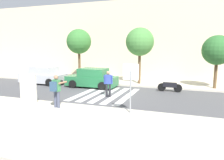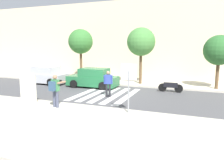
{
  "view_description": "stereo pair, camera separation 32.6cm",
  "coord_description": "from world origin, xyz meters",
  "px_view_note": "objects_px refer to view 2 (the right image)",
  "views": [
    {
      "loc": [
        5.51,
        -13.66,
        3.33
      ],
      "look_at": [
        0.6,
        -0.2,
        1.1
      ],
      "focal_mm": 35.0,
      "sensor_mm": 36.0,
      "label": 1
    },
    {
      "loc": [
        5.81,
        -13.55,
        3.33
      ],
      "look_at": [
        0.6,
        -0.2,
        1.1
      ],
      "focal_mm": 35.0,
      "sensor_mm": 36.0,
      "label": 2
    }
  ],
  "objects_px": {
    "street_tree_west": "(81,42)",
    "advertising_board": "(28,88)",
    "stop_sign": "(129,78)",
    "pedestrian_crossing": "(108,82)",
    "parked_car_green": "(93,78)",
    "photographer_with_backpack": "(55,88)",
    "motorcycle": "(170,86)",
    "parked_car_silver": "(45,75)",
    "street_tree_east": "(219,50)",
    "street_tree_center": "(141,42)"
  },
  "relations": [
    {
      "from": "parked_car_silver",
      "to": "street_tree_west",
      "type": "bearing_deg",
      "value": 48.83
    },
    {
      "from": "stop_sign",
      "to": "street_tree_east",
      "type": "bearing_deg",
      "value": 61.48
    },
    {
      "from": "photographer_with_backpack",
      "to": "parked_car_green",
      "type": "relative_size",
      "value": 0.42
    },
    {
      "from": "street_tree_west",
      "to": "advertising_board",
      "type": "relative_size",
      "value": 2.99
    },
    {
      "from": "parked_car_green",
      "to": "street_tree_west",
      "type": "distance_m",
      "value": 4.7
    },
    {
      "from": "parked_car_green",
      "to": "motorcycle",
      "type": "bearing_deg",
      "value": 2.8
    },
    {
      "from": "parked_car_silver",
      "to": "street_tree_west",
      "type": "xyz_separation_m",
      "value": [
        2.25,
        2.58,
        3.01
      ]
    },
    {
      "from": "street_tree_center",
      "to": "street_tree_west",
      "type": "bearing_deg",
      "value": 177.41
    },
    {
      "from": "stop_sign",
      "to": "parked_car_green",
      "type": "relative_size",
      "value": 0.58
    },
    {
      "from": "street_tree_west",
      "to": "pedestrian_crossing",
      "type": "bearing_deg",
      "value": -46.97
    },
    {
      "from": "street_tree_west",
      "to": "street_tree_east",
      "type": "height_order",
      "value": "street_tree_west"
    },
    {
      "from": "photographer_with_backpack",
      "to": "parked_car_silver",
      "type": "height_order",
      "value": "photographer_with_backpack"
    },
    {
      "from": "pedestrian_crossing",
      "to": "street_tree_center",
      "type": "bearing_deg",
      "value": 80.06
    },
    {
      "from": "street_tree_east",
      "to": "street_tree_center",
      "type": "bearing_deg",
      "value": 178.3
    },
    {
      "from": "street_tree_east",
      "to": "advertising_board",
      "type": "relative_size",
      "value": 2.5
    },
    {
      "from": "motorcycle",
      "to": "street_tree_east",
      "type": "distance_m",
      "value": 4.49
    },
    {
      "from": "street_tree_center",
      "to": "advertising_board",
      "type": "height_order",
      "value": "street_tree_center"
    },
    {
      "from": "street_tree_center",
      "to": "advertising_board",
      "type": "xyz_separation_m",
      "value": [
        -4.52,
        -8.42,
        -2.72
      ]
    },
    {
      "from": "street_tree_east",
      "to": "advertising_board",
      "type": "xyz_separation_m",
      "value": [
        -10.45,
        -8.24,
        -2.07
      ]
    },
    {
      "from": "motorcycle",
      "to": "parked_car_green",
      "type": "bearing_deg",
      "value": -177.2
    },
    {
      "from": "motorcycle",
      "to": "street_tree_west",
      "type": "height_order",
      "value": "street_tree_west"
    },
    {
      "from": "stop_sign",
      "to": "motorcycle",
      "type": "xyz_separation_m",
      "value": [
        1.26,
        6.33,
        -1.44
      ]
    },
    {
      "from": "street_tree_west",
      "to": "street_tree_east",
      "type": "distance_m",
      "value": 11.88
    },
    {
      "from": "stop_sign",
      "to": "street_tree_west",
      "type": "distance_m",
      "value": 11.51
    },
    {
      "from": "parked_car_silver",
      "to": "advertising_board",
      "type": "bearing_deg",
      "value": -59.14
    },
    {
      "from": "pedestrian_crossing",
      "to": "parked_car_silver",
      "type": "relative_size",
      "value": 0.42
    },
    {
      "from": "photographer_with_backpack",
      "to": "motorcycle",
      "type": "bearing_deg",
      "value": 53.31
    },
    {
      "from": "motorcycle",
      "to": "street_tree_east",
      "type": "relative_size",
      "value": 0.44
    },
    {
      "from": "parked_car_silver",
      "to": "advertising_board",
      "type": "height_order",
      "value": "advertising_board"
    },
    {
      "from": "photographer_with_backpack",
      "to": "parked_car_green",
      "type": "height_order",
      "value": "photographer_with_backpack"
    },
    {
      "from": "street_tree_west",
      "to": "street_tree_center",
      "type": "height_order",
      "value": "street_tree_west"
    },
    {
      "from": "photographer_with_backpack",
      "to": "parked_car_green",
      "type": "distance_m",
      "value": 6.64
    },
    {
      "from": "motorcycle",
      "to": "street_tree_west",
      "type": "xyz_separation_m",
      "value": [
        -8.67,
        2.28,
        3.32
      ]
    },
    {
      "from": "parked_car_silver",
      "to": "motorcycle",
      "type": "xyz_separation_m",
      "value": [
        10.93,
        0.3,
        -0.31
      ]
    },
    {
      "from": "street_tree_west",
      "to": "street_tree_center",
      "type": "distance_m",
      "value": 5.92
    },
    {
      "from": "street_tree_west",
      "to": "parked_car_green",
      "type": "bearing_deg",
      "value": -45.43
    },
    {
      "from": "photographer_with_backpack",
      "to": "pedestrian_crossing",
      "type": "bearing_deg",
      "value": 68.84
    },
    {
      "from": "street_tree_west",
      "to": "advertising_board",
      "type": "xyz_separation_m",
      "value": [
        1.4,
        -8.69,
        -2.79
      ]
    },
    {
      "from": "parked_car_green",
      "to": "pedestrian_crossing",
      "type": "bearing_deg",
      "value": -48.46
    },
    {
      "from": "pedestrian_crossing",
      "to": "street_tree_west",
      "type": "xyz_separation_m",
      "value": [
        -5.02,
        5.38,
        2.76
      ]
    },
    {
      "from": "parked_car_silver",
      "to": "street_tree_east",
      "type": "xyz_separation_m",
      "value": [
        14.1,
        2.13,
        2.29
      ]
    },
    {
      "from": "parked_car_silver",
      "to": "street_tree_east",
      "type": "relative_size",
      "value": 1.02
    },
    {
      "from": "pedestrian_crossing",
      "to": "street_tree_west",
      "type": "bearing_deg",
      "value": 133.03
    },
    {
      "from": "motorcycle",
      "to": "street_tree_east",
      "type": "xyz_separation_m",
      "value": [
        3.17,
        1.83,
        2.6
      ]
    },
    {
      "from": "street_tree_west",
      "to": "parked_car_silver",
      "type": "bearing_deg",
      "value": -131.17
    },
    {
      "from": "pedestrian_crossing",
      "to": "parked_car_green",
      "type": "xyz_separation_m",
      "value": [
        -2.48,
        2.8,
        -0.25
      ]
    },
    {
      "from": "street_tree_west",
      "to": "street_tree_east",
      "type": "bearing_deg",
      "value": -2.14
    },
    {
      "from": "pedestrian_crossing",
      "to": "parked_car_silver",
      "type": "bearing_deg",
      "value": 158.94
    },
    {
      "from": "photographer_with_backpack",
      "to": "advertising_board",
      "type": "height_order",
      "value": "photographer_with_backpack"
    },
    {
      "from": "photographer_with_backpack",
      "to": "street_tree_east",
      "type": "height_order",
      "value": "street_tree_east"
    }
  ]
}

